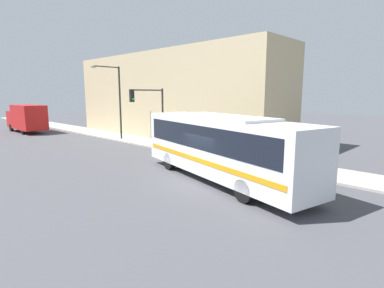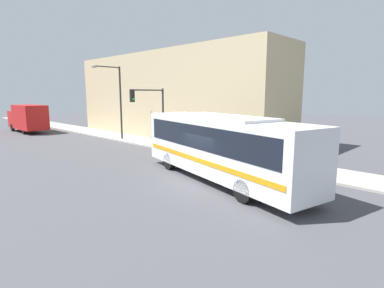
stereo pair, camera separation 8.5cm
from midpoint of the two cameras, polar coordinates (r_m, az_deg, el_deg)
name	(u,v)px [view 2 (the right image)]	position (r m, az deg, el deg)	size (l,w,h in m)	color
ground_plane	(200,183)	(15.48, 1.76, -7.43)	(120.00, 120.00, 0.00)	#47474C
sidewalk	(106,134)	(34.76, -16.07, 1.79)	(3.16, 70.00, 0.13)	#A8A399
building_facade	(171,96)	(32.37, -3.97, 9.18)	(6.00, 26.26, 8.67)	tan
city_bus	(220,144)	(15.53, 5.52, 0.08)	(5.17, 11.66, 3.42)	silver
delivery_truck	(28,118)	(40.56, -28.74, 4.44)	(2.44, 7.21, 3.24)	#B21919
fire_hydrant	(210,151)	(21.53, 3.47, -1.33)	(0.23, 0.31, 0.67)	red
traffic_light_pole	(152,107)	(24.27, -7.59, 6.98)	(3.28, 0.35, 4.83)	#2D2D2D
street_lamp	(117,96)	(30.04, -14.08, 8.90)	(2.98, 0.28, 6.97)	#2D2D2D
pedestrian_near_corner	(190,139)	(23.91, -0.22, 0.90)	(0.34, 0.34, 1.58)	#23283D
pedestrian_mid_block	(165,134)	(26.68, -4.99, 1.88)	(0.34, 0.34, 1.67)	slate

